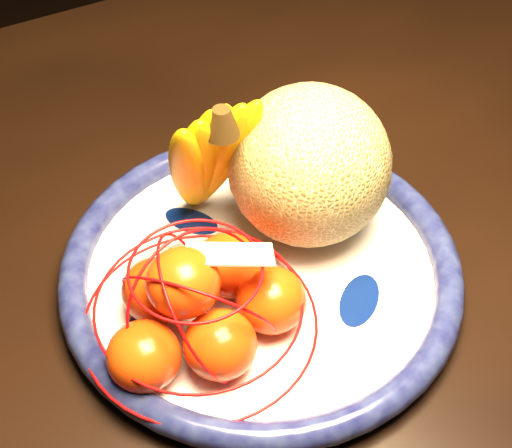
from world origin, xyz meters
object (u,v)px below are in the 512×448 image
mandarin_bag (201,306)px  fruit_bowl (261,271)px  cantaloupe (309,165)px  dining_table (382,229)px  banana_bunch (206,155)px

mandarin_bag → fruit_bowl: bearing=25.1°
cantaloupe → mandarin_bag: (-0.15, -0.07, -0.04)m
dining_table → banana_bunch: (-0.21, 0.02, 0.19)m
banana_bunch → fruit_bowl: bearing=-83.5°
cantaloupe → fruit_bowl: bearing=-153.1°
cantaloupe → banana_bunch: (-0.08, 0.04, 0.01)m
cantaloupe → mandarin_bag: size_ratio=0.67×
fruit_bowl → dining_table: bearing=18.0°
dining_table → fruit_bowl: size_ratio=4.29×
dining_table → cantaloupe: cantaloupe is taller
fruit_bowl → cantaloupe: cantaloupe is taller
dining_table → fruit_bowl: bearing=-162.5°
banana_bunch → mandarin_bag: (-0.06, -0.12, -0.05)m
mandarin_bag → banana_bunch: bearing=61.7°
cantaloupe → mandarin_bag: bearing=-154.1°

